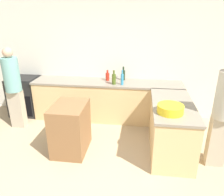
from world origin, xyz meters
TOP-DOWN VIEW (x-y plane):
  - ground_plane at (0.00, 0.00)m, footprint 14.00×14.00m
  - wall_back at (0.00, 2.49)m, footprint 8.00×0.06m
  - counter_back at (0.00, 2.15)m, footprint 3.28×0.65m
  - counter_peninsula at (1.29, 1.09)m, footprint 0.69×1.52m
  - range_oven at (-1.97, 2.16)m, footprint 0.66×0.60m
  - island_table at (-0.44, 0.83)m, footprint 0.56×0.73m
  - mixing_bowl at (1.20, 0.72)m, footprint 0.40×0.40m
  - olive_oil_bottle at (0.17, 2.00)m, footprint 0.08×0.08m
  - dish_soap_bottle at (0.35, 1.98)m, footprint 0.06×0.06m
  - wine_bottle_dark at (0.34, 2.32)m, footprint 0.08×0.08m
  - hot_sauce_bottle at (0.00, 2.25)m, footprint 0.08×0.08m
  - person_by_range at (-1.82, 1.53)m, footprint 0.32×0.32m
  - person_at_peninsula at (1.97, 0.76)m, footprint 0.31×0.31m

SIDE VIEW (x-z plane):
  - ground_plane at x=0.00m, z-range 0.00..0.00m
  - island_table at x=-0.44m, z-range 0.00..0.87m
  - counter_back at x=0.00m, z-range 0.00..0.89m
  - counter_peninsula at x=1.29m, z-range 0.00..0.89m
  - range_oven at x=-1.97m, z-range 0.00..0.90m
  - person_by_range at x=-1.82m, z-range 0.08..1.77m
  - mixing_bowl at x=1.20m, z-range 0.89..1.02m
  - person_at_peninsula at x=1.97m, z-range 0.09..1.84m
  - hot_sauce_bottle at x=0.00m, z-range 0.87..1.10m
  - olive_oil_bottle at x=0.17m, z-range 0.86..1.16m
  - wine_bottle_dark at x=0.34m, z-range 0.86..1.16m
  - dish_soap_bottle at x=0.35m, z-range 0.86..1.17m
  - wall_back at x=0.00m, z-range 0.00..2.70m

